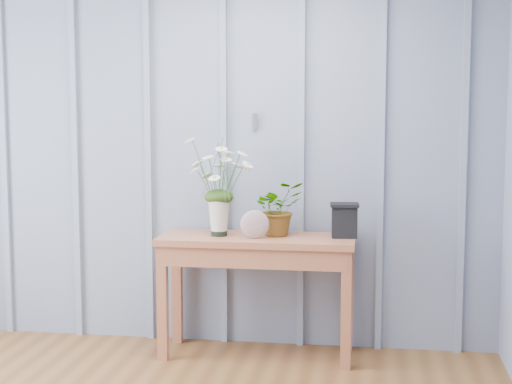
% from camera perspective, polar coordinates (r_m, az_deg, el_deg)
% --- Properties ---
extents(room_shell, '(4.00, 4.50, 2.50)m').
position_cam_1_polar(room_shell, '(3.83, -10.07, 12.70)').
color(room_shell, gray).
rests_on(room_shell, ground).
extents(sideboard, '(1.20, 0.45, 0.75)m').
position_cam_1_polar(sideboard, '(4.84, 0.09, -4.58)').
color(sideboard, '#A35A3B').
rests_on(sideboard, ground).
extents(daisy_vase, '(0.44, 0.34, 0.62)m').
position_cam_1_polar(daisy_vase, '(4.79, -2.72, 1.42)').
color(daisy_vase, black).
rests_on(daisy_vase, sideboard).
extents(spider_plant, '(0.39, 0.38, 0.34)m').
position_cam_1_polar(spider_plant, '(4.83, 1.60, -1.20)').
color(spider_plant, '#1F3C10').
rests_on(spider_plant, sideboard).
extents(felt_disc_vessel, '(0.18, 0.08, 0.17)m').
position_cam_1_polar(felt_disc_vessel, '(4.72, -0.09, -2.38)').
color(felt_disc_vessel, '#804C5B').
rests_on(felt_disc_vessel, sideboard).
extents(carved_box, '(0.18, 0.15, 0.21)m').
position_cam_1_polar(carved_box, '(4.79, 6.45, -2.04)').
color(carved_box, black).
rests_on(carved_box, sideboard).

